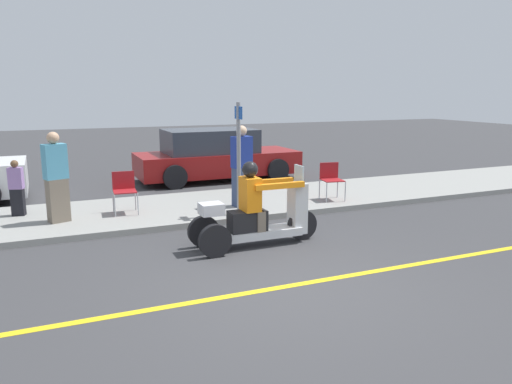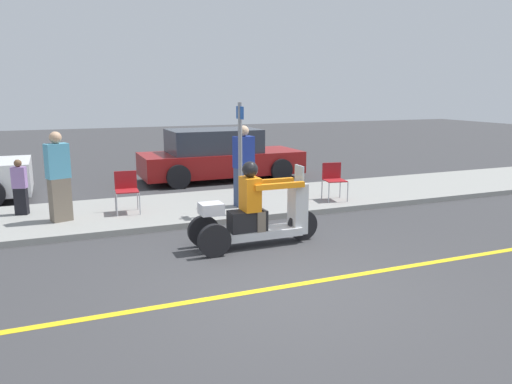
# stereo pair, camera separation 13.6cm
# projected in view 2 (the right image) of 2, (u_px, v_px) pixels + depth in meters

# --- Properties ---
(ground_plane) EXTENTS (60.00, 60.00, 0.00)m
(ground_plane) POSITION_uv_depth(u_px,v_px,m) (286.00, 286.00, 6.58)
(ground_plane) COLOR #38383A
(lane_stripe) EXTENTS (24.00, 0.12, 0.01)m
(lane_stripe) POSITION_uv_depth(u_px,v_px,m) (306.00, 283.00, 6.70)
(lane_stripe) COLOR gold
(lane_stripe) RESTS_ON ground
(sidewalk_strip) EXTENTS (28.00, 2.80, 0.12)m
(sidewalk_strip) POSITION_uv_depth(u_px,v_px,m) (193.00, 208.00, 10.74)
(sidewalk_strip) COLOR gray
(sidewalk_strip) RESTS_ON ground
(motorcycle_trike) EXTENTS (2.21, 0.69, 1.42)m
(motorcycle_trike) POSITION_uv_depth(u_px,v_px,m) (256.00, 216.00, 8.21)
(motorcycle_trike) COLOR black
(motorcycle_trike) RESTS_ON ground
(spectator_near_curb) EXTENTS (0.46, 0.36, 1.68)m
(spectator_near_curb) POSITION_uv_depth(u_px,v_px,m) (59.00, 178.00, 9.27)
(spectator_near_curb) COLOR #726656
(spectator_near_curb) RESTS_ON sidewalk_strip
(spectator_mid_group) EXTENTS (0.44, 0.30, 1.71)m
(spectator_mid_group) POSITION_uv_depth(u_px,v_px,m) (244.00, 168.00, 10.48)
(spectator_mid_group) COLOR #38476B
(spectator_mid_group) RESTS_ON sidewalk_strip
(spectator_far_back) EXTENTS (0.30, 0.23, 1.10)m
(spectator_far_back) POSITION_uv_depth(u_px,v_px,m) (20.00, 188.00, 9.81)
(spectator_far_back) COLOR black
(spectator_far_back) RESTS_ON sidewalk_strip
(folding_chair_set_back) EXTENTS (0.49, 0.49, 0.82)m
(folding_chair_set_back) POSITION_uv_depth(u_px,v_px,m) (126.00, 187.00, 10.03)
(folding_chair_set_back) COLOR #A5A8AD
(folding_chair_set_back) RESTS_ON sidewalk_strip
(folding_chair_curbside) EXTENTS (0.53, 0.53, 0.82)m
(folding_chair_curbside) POSITION_uv_depth(u_px,v_px,m) (333.00, 177.00, 11.19)
(folding_chair_curbside) COLOR #A5A8AD
(folding_chair_curbside) RESTS_ON sidewalk_strip
(parked_car_lot_center) EXTENTS (4.58, 1.97, 1.46)m
(parked_car_lot_center) POSITION_uv_depth(u_px,v_px,m) (219.00, 156.00, 14.30)
(parked_car_lot_center) COLOR maroon
(parked_car_lot_center) RESTS_ON ground
(street_sign) EXTENTS (0.08, 0.36, 2.20)m
(street_sign) POSITION_uv_depth(u_px,v_px,m) (240.00, 154.00, 9.69)
(street_sign) COLOR gray
(street_sign) RESTS_ON sidewalk_strip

